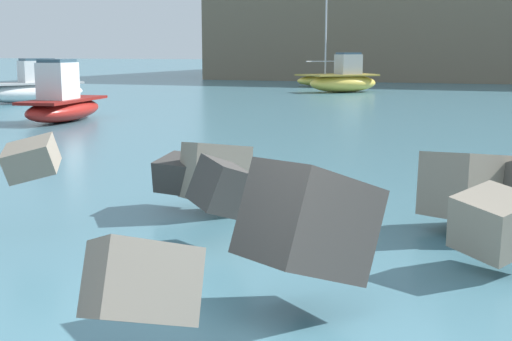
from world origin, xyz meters
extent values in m
plane|color=#42707F|center=(0.00, 0.00, 0.00)|extent=(400.00, 400.00, 0.00)
cube|color=#3D3A38|center=(-2.87, 4.26, 0.58)|extent=(0.71, 0.81, 0.60)
cube|color=slate|center=(-0.62, -1.01, 0.78)|extent=(0.97, 1.10, 0.91)
cube|color=gray|center=(1.44, 4.35, 0.65)|extent=(1.35, 1.46, 1.08)
cube|color=gray|center=(-4.20, 2.34, 1.03)|extent=(0.89, 0.90, 0.68)
cube|color=#3D3A38|center=(0.17, 0.77, 0.89)|extent=(1.41, 1.55, 1.26)
cube|color=#3D3A38|center=(-1.52, 2.62, 0.76)|extent=(0.95, 0.87, 0.83)
cube|color=gray|center=(-2.23, 4.13, 0.66)|extent=(1.15, 1.26, 1.02)
cube|color=gray|center=(1.82, 2.65, 0.57)|extent=(1.02, 1.12, 0.82)
ellipsoid|color=#EAC64C|center=(-7.35, 35.88, 0.54)|extent=(4.65, 4.42, 1.09)
cube|color=#AF9539|center=(-7.35, 35.88, 1.05)|extent=(4.28, 4.07, 0.10)
cube|color=#B7B2A8|center=(-7.10, 36.09, 1.69)|extent=(1.79, 1.78, 1.21)
cube|color=#334C5B|center=(-7.10, 36.09, 2.35)|extent=(1.61, 1.60, 0.12)
ellipsoid|color=white|center=(-19.85, 22.29, 0.49)|extent=(4.33, 5.50, 0.98)
cube|color=#ACACAC|center=(-19.85, 22.29, 0.94)|extent=(3.98, 5.06, 0.10)
cube|color=silver|center=(-19.64, 22.64, 1.50)|extent=(1.75, 1.93, 1.04)
cube|color=#334C5B|center=(-19.64, 22.64, 2.08)|extent=(1.57, 1.73, 0.12)
ellipsoid|color=#EAC64C|center=(-9.82, 42.59, 0.44)|extent=(4.76, 5.28, 0.88)
cube|color=#AF9539|center=(-9.82, 42.59, 0.84)|extent=(4.38, 4.85, 0.10)
cylinder|color=silver|center=(-10.09, 42.27, 3.80)|extent=(0.12, 0.12, 5.84)
cylinder|color=silver|center=(-10.09, 42.27, 1.78)|extent=(2.18, 2.61, 0.08)
ellipsoid|color=maroon|center=(-12.93, 15.30, 0.40)|extent=(2.26, 4.72, 0.80)
cube|color=maroon|center=(-12.93, 15.30, 0.76)|extent=(2.08, 4.35, 0.10)
cube|color=silver|center=(-12.88, 14.96, 1.44)|extent=(1.17, 1.49, 1.29)
cube|color=#334C5B|center=(-12.88, 14.96, 2.15)|extent=(1.05, 1.34, 0.12)
camera|label=1|loc=(1.81, -5.23, 2.47)|focal=47.59mm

